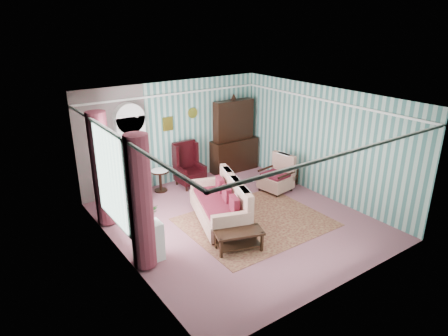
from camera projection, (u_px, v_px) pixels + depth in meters
floor at (237, 221)px, 9.43m from camera, size 6.00×6.00×0.00m
room_shell at (211, 142)px, 8.51m from camera, size 5.53×6.02×2.91m
bookcase at (132, 155)px, 10.48m from camera, size 0.80×0.28×2.24m
dresser_hutch at (234, 134)px, 12.11m from camera, size 1.50×0.56×2.36m
wingback_left at (131, 179)px, 10.22m from camera, size 0.76×0.80×1.25m
wingback_right at (190, 165)px, 11.16m from camera, size 0.76×0.80×1.25m
seated_woman at (131, 180)px, 10.24m from camera, size 0.44×0.40×1.18m
round_side_table at (160, 181)px, 10.94m from camera, size 0.50×0.50×0.60m
nest_table at (288, 176)px, 11.34m from camera, size 0.45×0.38×0.54m
plant_stand at (148, 242)px, 7.77m from camera, size 0.55×0.35×0.80m
rug at (255, 222)px, 9.36m from camera, size 3.20×2.60×0.01m
sofa at (219, 202)px, 9.18m from camera, size 1.60×2.33×1.05m
floral_armchair at (276, 176)px, 10.89m from camera, size 0.92×0.94×0.89m
coffee_table at (239, 241)px, 8.18m from camera, size 1.08×0.75×0.44m
potted_plant_a at (147, 215)px, 7.50m from camera, size 0.43×0.38×0.44m
potted_plant_b at (147, 210)px, 7.68m from camera, size 0.29×0.25×0.46m
potted_plant_c at (140, 215)px, 7.59m from camera, size 0.27×0.27×0.38m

